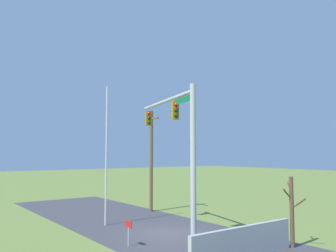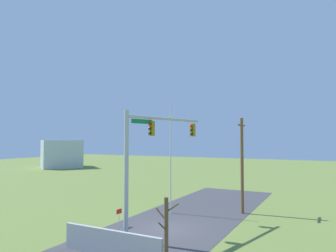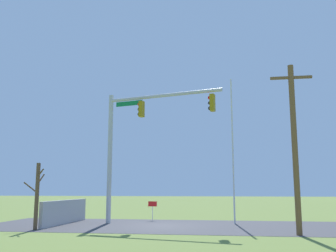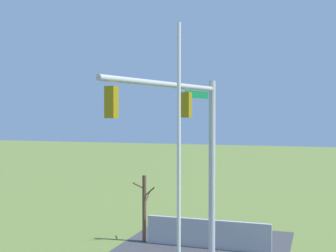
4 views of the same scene
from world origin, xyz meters
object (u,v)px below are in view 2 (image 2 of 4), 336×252
Objects in this scene: bare_tree at (166,232)px; utility_pole at (242,163)px; open_sign at (119,214)px; distant_building at (61,154)px; signal_mast at (148,149)px; flagpole at (171,160)px.

utility_pole is at bearing 178.38° from bare_tree.
utility_pole is at bearing 140.09° from open_sign.
signal_mast is at bearing 178.23° from distant_building.
flagpole is 11.37m from bare_tree.
signal_mast is 6.65m from bare_tree.
open_sign is at bearing 176.90° from distant_building.
utility_pole is at bearing 117.25° from flagpole.
open_sign is (5.17, -1.36, -3.47)m from flagpole.
open_sign is at bearing -14.69° from flagpole.
flagpole reaches higher than signal_mast.
bare_tree is at bearing 26.06° from flagpole.
flagpole reaches higher than bare_tree.
open_sign is 50.04m from distant_building.
signal_mast is 6.39× the size of open_sign.
utility_pole is 2.34× the size of bare_tree.
distant_building is at bearing -127.60° from signal_mast.
bare_tree is 7.88m from open_sign.
utility_pole reaches higher than open_sign.
flagpole is 1.12× the size of utility_pole.
signal_mast is at bearing 78.28° from open_sign.
distant_building is (-36.18, -45.11, 1.23)m from bare_tree.
utility_pole reaches higher than distant_building.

